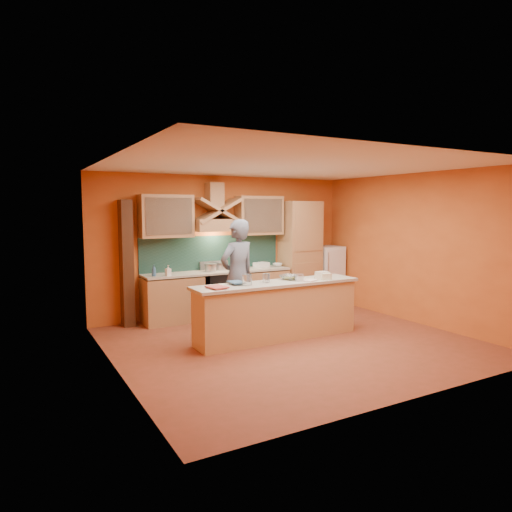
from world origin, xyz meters
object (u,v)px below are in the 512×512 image
fridge (327,275)px  person (237,275)px  kitchen_scale (299,278)px  mixing_bowl (289,277)px  stove (218,294)px

fridge → person: (-2.84, -1.12, 0.33)m
person → kitchen_scale: person is taller
person → mixing_bowl: 0.92m
person → kitchen_scale: 1.12m
fridge → kitchen_scale: size_ratio=11.50×
person → kitchen_scale: size_ratio=17.33×
mixing_bowl → person: bearing=135.6°
stove → mixing_bowl: mixing_bowl is taller
fridge → mixing_bowl: 2.83m
fridge → kitchen_scale: 2.93m
fridge → person: size_ratio=0.66×
stove → kitchen_scale: size_ratio=7.96×
person → fridge: bearing=-172.7°
person → mixing_bowl: bearing=121.3°
stove → mixing_bowl: (0.52, -1.77, 0.53)m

